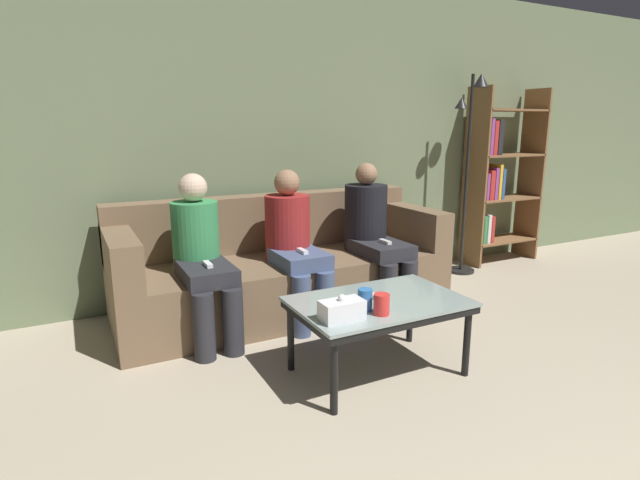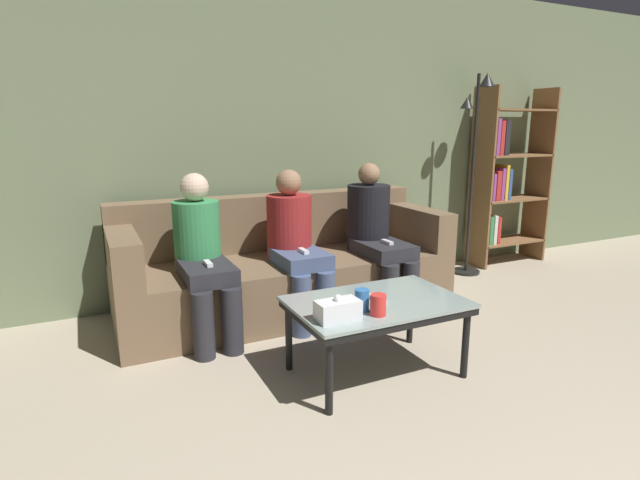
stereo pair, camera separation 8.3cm
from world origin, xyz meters
name	(u,v)px [view 1 (the left image)]	position (x,y,z in m)	size (l,w,h in m)	color
wall_back	(256,137)	(0.00, 3.97, 1.30)	(12.00, 0.06, 2.60)	#707F5B
couch	(282,269)	(0.00, 3.46, 0.31)	(2.47, 0.88, 0.86)	brown
coffee_table	(379,307)	(0.08, 2.26, 0.40)	(0.95, 0.62, 0.44)	#8C9E99
cup_near_left	(365,300)	(-0.08, 2.17, 0.50)	(0.08, 0.08, 0.12)	#3372BF
cup_near_right	(382,304)	(-0.03, 2.08, 0.50)	(0.08, 0.08, 0.11)	red
tissue_box	(342,310)	(-0.25, 2.11, 0.49)	(0.22, 0.12, 0.13)	white
game_remote	(379,298)	(0.08, 2.26, 0.45)	(0.04, 0.15, 0.02)	white
bookshelf	(496,178)	(2.47, 3.74, 0.87)	(0.81, 0.32, 1.75)	brown
standing_lamp	(469,153)	(1.95, 3.60, 1.14)	(0.31, 0.26, 1.85)	black
seated_person_left_end	(201,254)	(-0.67, 3.22, 0.57)	(0.31, 0.70, 1.09)	#28282D
seated_person_mid_left	(294,241)	(0.00, 3.25, 0.58)	(0.33, 0.65, 1.08)	#47567A
seated_person_mid_right	(373,231)	(0.67, 3.24, 0.59)	(0.33, 0.70, 1.11)	#28282D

